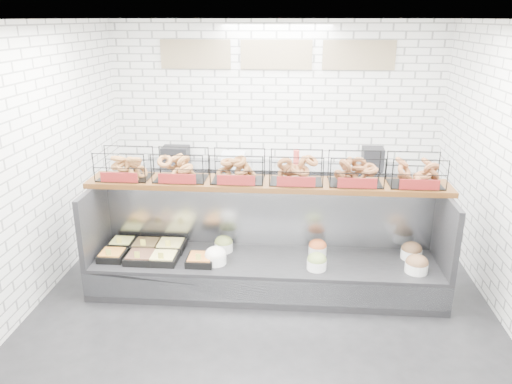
{
  "coord_description": "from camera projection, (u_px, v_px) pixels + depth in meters",
  "views": [
    {
      "loc": [
        0.3,
        -4.85,
        3.02
      ],
      "look_at": [
        -0.12,
        0.45,
        1.15
      ],
      "focal_mm": 35.0,
      "sensor_mm": 36.0,
      "label": 1
    }
  ],
  "objects": [
    {
      "name": "ground",
      "position": [
        263.0,
        303.0,
        5.58
      ],
      "size": [
        5.5,
        5.5,
        0.0
      ],
      "primitive_type": "plane",
      "color": "black",
      "rests_on": "ground"
    },
    {
      "name": "prep_counter",
      "position": [
        273.0,
        192.0,
        7.71
      ],
      "size": [
        4.0,
        0.6,
        1.2
      ],
      "color": "#93969B",
      "rests_on": "ground"
    },
    {
      "name": "room_shell",
      "position": [
        268.0,
        110.0,
        5.46
      ],
      "size": [
        5.02,
        5.51,
        3.01
      ],
      "color": "white",
      "rests_on": "ground"
    },
    {
      "name": "bagel_shelf",
      "position": [
        267.0,
        170.0,
        5.61
      ],
      "size": [
        4.1,
        0.5,
        0.4
      ],
      "color": "#3D210D",
      "rests_on": "display_case"
    },
    {
      "name": "display_case",
      "position": [
        264.0,
        262.0,
        5.8
      ],
      "size": [
        4.0,
        0.9,
        1.2
      ],
      "color": "black",
      "rests_on": "ground"
    }
  ]
}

